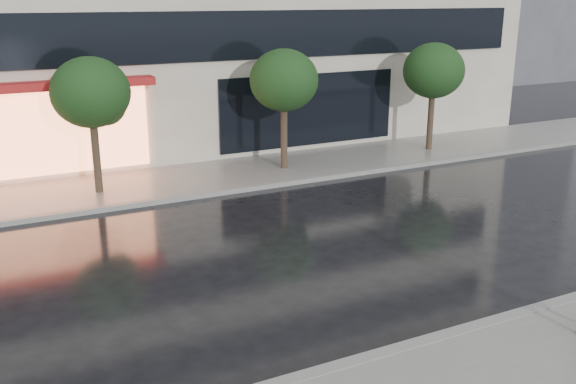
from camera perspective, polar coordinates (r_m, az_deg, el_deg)
ground at (r=11.78m, az=8.50°, el=-11.38°), size 120.00×120.00×0.00m
sidewalk_far at (r=20.36m, az=-8.25°, el=1.18°), size 60.00×3.50×0.12m
curb_near at (r=11.05m, az=11.56°, el=-13.17°), size 60.00×0.25×0.14m
curb_far at (r=18.77m, az=-6.52°, el=-0.09°), size 60.00×0.25×0.14m
tree_mid_west at (r=18.86m, az=-16.96°, el=8.26°), size 2.20×2.20×3.99m
tree_mid_east at (r=20.74m, az=-0.25°, el=9.72°), size 2.20×2.20×3.99m
tree_far_east at (r=24.01m, az=12.88°, el=10.31°), size 2.20×2.20×3.99m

